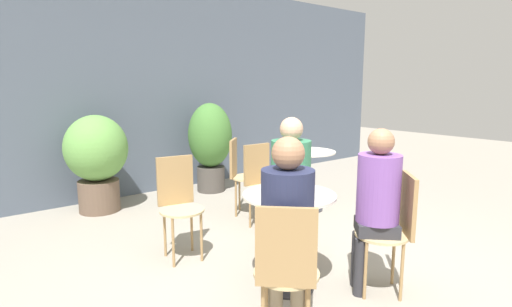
% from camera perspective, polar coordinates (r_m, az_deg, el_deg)
% --- Properties ---
extents(ground_plane, '(20.00, 20.00, 0.00)m').
position_cam_1_polar(ground_plane, '(3.25, 9.13, -18.56)').
color(ground_plane, gray).
extents(storefront_wall, '(10.00, 0.06, 3.00)m').
position_cam_1_polar(storefront_wall, '(5.81, -16.92, 9.00)').
color(storefront_wall, '#4C5666').
rests_on(storefront_wall, ground_plane).
extents(cafe_table_near, '(0.70, 0.70, 0.74)m').
position_cam_1_polar(cafe_table_near, '(3.04, 4.73, -9.26)').
color(cafe_table_near, '#2D2D33').
rests_on(cafe_table_near, ground_plane).
extents(cafe_table_far, '(0.68, 0.68, 0.74)m').
position_cam_1_polar(cafe_table_far, '(4.95, 7.34, -1.91)').
color(cafe_table_far, '#2D2D33').
rests_on(cafe_table_far, ground_plane).
extents(bistro_chair_0, '(0.45, 0.45, 0.91)m').
position_cam_1_polar(bistro_chair_0, '(2.32, 4.33, -15.59)').
color(bistro_chair_0, tan).
rests_on(bistro_chair_0, ground_plane).
extents(bistro_chair_1, '(0.45, 0.45, 0.91)m').
position_cam_1_polar(bistro_chair_1, '(3.13, 19.27, -9.32)').
color(bistro_chair_1, tan).
rests_on(bistro_chair_1, ground_plane).
extents(bistro_chair_2, '(0.45, 0.45, 0.91)m').
position_cam_1_polar(bistro_chair_2, '(3.78, 4.97, -5.50)').
color(bistro_chair_2, tan).
rests_on(bistro_chair_2, ground_plane).
extents(bistro_chair_3, '(0.39, 0.39, 0.91)m').
position_cam_1_polar(bistro_chair_3, '(4.32, 0.77, -3.53)').
color(bistro_chair_3, tan).
rests_on(bistro_chair_3, ground_plane).
extents(bistro_chair_4, '(0.45, 0.45, 0.91)m').
position_cam_1_polar(bistro_chair_4, '(4.75, -2.24, -2.30)').
color(bistro_chair_4, tan).
rests_on(bistro_chair_4, ground_plane).
extents(bistro_chair_5, '(0.39, 0.41, 0.91)m').
position_cam_1_polar(bistro_chair_5, '(3.66, -11.01, -6.18)').
color(bistro_chair_5, tan).
rests_on(bistro_chair_5, ground_plane).
extents(seated_person_0, '(0.39, 0.40, 1.25)m').
position_cam_1_polar(seated_person_0, '(2.38, 4.49, -9.66)').
color(seated_person_0, gray).
rests_on(seated_person_0, ground_plane).
extents(seated_person_1, '(0.39, 0.39, 1.24)m').
position_cam_1_polar(seated_person_1, '(3.04, 16.81, -5.89)').
color(seated_person_1, '#2D2D33').
rests_on(seated_person_1, ground_plane).
extents(seated_person_2, '(0.46, 0.46, 1.26)m').
position_cam_1_polar(seated_person_2, '(3.59, 4.98, -3.05)').
color(seated_person_2, '#2D2D33').
rests_on(seated_person_2, ground_plane).
extents(beer_glass_0, '(0.07, 0.07, 0.15)m').
position_cam_1_polar(beer_glass_0, '(3.02, 1.89, -4.08)').
color(beer_glass_0, silver).
rests_on(beer_glass_0, cafe_table_near).
extents(beer_glass_1, '(0.06, 0.06, 0.17)m').
position_cam_1_polar(beer_glass_1, '(2.91, 7.80, -4.47)').
color(beer_glass_1, silver).
rests_on(beer_glass_1, cafe_table_near).
extents(potted_plant_0, '(0.74, 0.74, 1.18)m').
position_cam_1_polar(potted_plant_0, '(5.19, -21.81, -0.38)').
color(potted_plant_0, brown).
rests_on(potted_plant_0, ground_plane).
extents(potted_plant_1, '(0.63, 0.63, 1.28)m').
position_cam_1_polar(potted_plant_1, '(5.79, -6.55, 1.75)').
color(potted_plant_1, '#47423D').
rests_on(potted_plant_1, ground_plane).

